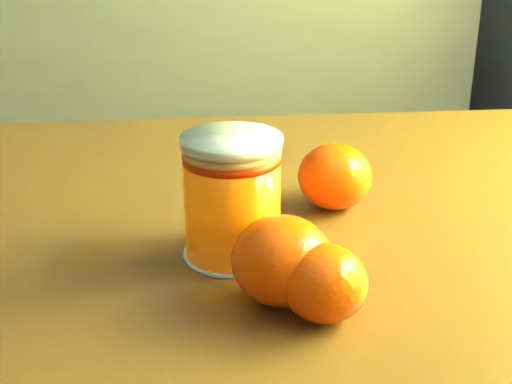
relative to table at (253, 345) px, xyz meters
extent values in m
cube|color=brown|center=(0.00, 0.00, 0.08)|extent=(1.16, 0.87, 0.04)
cylinder|color=#F66204|center=(-0.02, -0.02, 0.15)|extent=(0.08, 0.08, 0.09)
cylinder|color=#E5A75D|center=(-0.02, -0.02, 0.20)|extent=(0.08, 0.08, 0.01)
cylinder|color=silver|center=(-0.02, -0.02, 0.20)|extent=(0.08, 0.08, 0.01)
ellipsoid|color=#FF4905|center=(0.00, -0.09, 0.14)|extent=(0.09, 0.09, 0.07)
ellipsoid|color=#FF4905|center=(0.09, 0.06, 0.14)|extent=(0.08, 0.08, 0.06)
ellipsoid|color=#FF4905|center=(0.03, -0.12, 0.13)|extent=(0.06, 0.06, 0.06)
camera|label=1|loc=(-0.11, -0.54, 0.38)|focal=50.00mm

